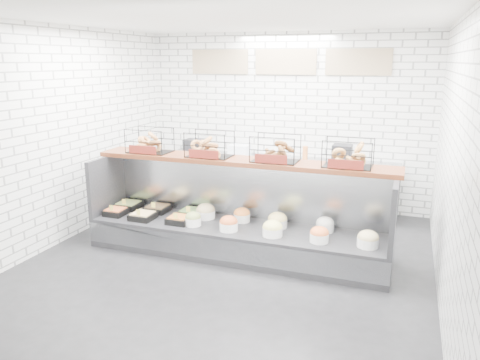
% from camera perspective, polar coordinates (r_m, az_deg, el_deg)
% --- Properties ---
extents(ground, '(5.50, 5.50, 0.00)m').
position_cam_1_polar(ground, '(6.12, -1.48, -9.99)').
color(ground, black).
rests_on(ground, ground).
extents(room_shell, '(5.02, 5.51, 3.01)m').
position_cam_1_polar(room_shell, '(6.16, 0.46, 10.03)').
color(room_shell, white).
rests_on(room_shell, ground).
extents(display_case, '(4.00, 0.90, 1.20)m').
position_cam_1_polar(display_case, '(6.29, -0.42, -6.03)').
color(display_case, black).
rests_on(display_case, ground).
extents(bagel_shelf, '(4.10, 0.50, 0.40)m').
position_cam_1_polar(bagel_shelf, '(6.17, 0.20, 3.64)').
color(bagel_shelf, '#431C0E').
rests_on(bagel_shelf, display_case).
extents(prep_counter, '(4.00, 0.60, 1.20)m').
position_cam_1_polar(prep_counter, '(8.15, 4.63, -0.27)').
color(prep_counter, '#93969B').
rests_on(prep_counter, ground).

